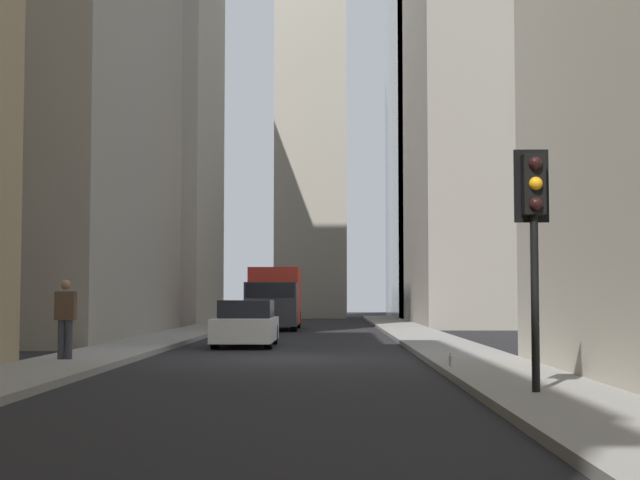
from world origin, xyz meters
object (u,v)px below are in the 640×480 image
(sedan_white, at_px, (246,325))
(discarded_bottle, at_px, (451,361))
(traffic_light_foreground, at_px, (534,212))
(delivery_truck, at_px, (274,298))
(pedestrian, at_px, (65,316))

(sedan_white, bearing_deg, discarded_bottle, -153.49)
(traffic_light_foreground, relative_size, discarded_bottle, 13.35)
(sedan_white, relative_size, traffic_light_foreground, 1.19)
(delivery_truck, xyz_separation_m, pedestrian, (-22.65, 3.32, -0.35))
(delivery_truck, relative_size, sedan_white, 1.50)
(pedestrian, distance_m, discarded_bottle, 8.61)
(sedan_white, relative_size, pedestrian, 2.43)
(sedan_white, xyz_separation_m, traffic_light_foreground, (-15.20, -5.62, 2.12))
(traffic_light_foreground, height_order, discarded_bottle, traffic_light_foreground)
(sedan_white, xyz_separation_m, pedestrian, (-8.03, 3.32, 0.44))
(discarded_bottle, bearing_deg, traffic_light_foreground, -173.23)
(delivery_truck, height_order, sedan_white, delivery_truck)
(sedan_white, height_order, pedestrian, pedestrian)
(delivery_truck, xyz_separation_m, sedan_white, (-14.63, -0.00, -0.80))
(traffic_light_foreground, bearing_deg, sedan_white, 20.29)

